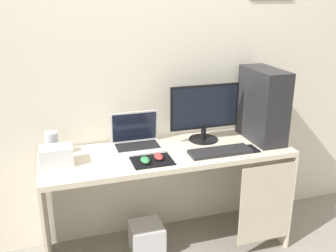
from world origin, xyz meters
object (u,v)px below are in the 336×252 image
Objects in this scene: pc_tower at (263,105)px; subwoofer at (147,239)px; monitor at (205,112)px; projector at (56,156)px; keyboard at (220,152)px; mouse_right at (145,160)px; speaker at (52,144)px; mouse_left at (159,157)px; cell_phone at (251,149)px; laptop at (137,140)px.

pc_tower is 1.27m from subwoofer.
projector is (-1.03, -0.11, -0.16)m from monitor.
mouse_right is (-0.52, -0.00, 0.01)m from keyboard.
monitor is at bearing 14.98° from subwoofer.
speaker is 0.71× the size of subwoofer.
keyboard is 4.38× the size of mouse_left.
projector is at bearing -179.31° from pc_tower.
cell_phone is at bearing -2.17° from mouse_left.
mouse_left is (0.08, -0.26, -0.03)m from laptop.
mouse_left is (-0.42, 0.02, 0.01)m from keyboard.
subwoofer is (0.56, -0.01, -0.72)m from projector.
cell_phone is at bearing -1.19° from keyboard.
monitor is 2.55× the size of projector.
projector is 0.48× the size of keyboard.
speaker is (-0.56, 0.02, 0.03)m from laptop.
keyboard is 4.38× the size of mouse_right.
monitor is 0.52m from laptop.
keyboard is at bearing 178.81° from cell_phone.
laptop reaches higher than projector.
speaker is at bearing 177.79° from laptop.
speaker is 0.95m from subwoofer.
subwoofer is at bearing -16.79° from speaker.
keyboard is (0.50, -0.28, -0.04)m from laptop.
laptop is 3.49× the size of mouse_left.
mouse_right is at bearing -15.29° from projector.
mouse_left is (0.64, -0.28, -0.06)m from speaker.
mouse_left is at bearing -58.42° from subwoofer.
projector is at bearing 178.50° from subwoofer.
mouse_right is 0.75m from cell_phone.
subwoofer is at bearing -83.14° from laptop.
laptop is at bearing -2.21° from speaker.
cell_phone is 0.57× the size of subwoofer.
laptop is at bearing 107.81° from mouse_left.
monitor is 0.60m from mouse_right.
speaker is 1.33m from cell_phone.
subwoofer is (-0.49, 0.12, -0.67)m from keyboard.
laptop is 2.58× the size of cell_phone.
mouse_left is at bearing 177.28° from keyboard.
keyboard is at bearing -15.71° from speaker.
pc_tower is at bearing 45.36° from cell_phone.
monitor is 2.24× the size of subwoofer.
mouse_right is at bearing -169.91° from pc_tower.
pc_tower is at bearing -13.10° from monitor.
monitor reaches higher than projector.
pc_tower is 1.23× the size of keyboard.
cell_phone reaches higher than subwoofer.
mouse_left is at bearing -72.19° from laptop.
mouse_right is at bearing -92.46° from laptop.
subwoofer is (0.58, -0.17, -0.74)m from speaker.
keyboard is at bearing -7.60° from projector.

